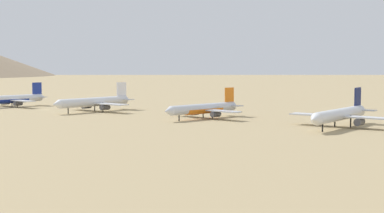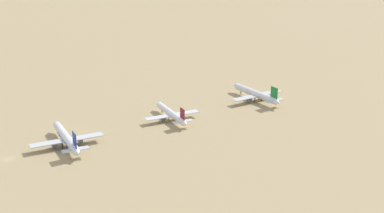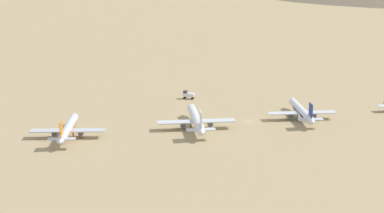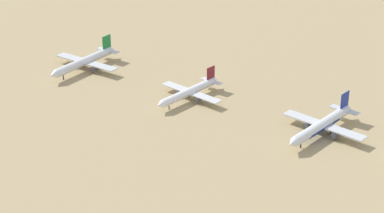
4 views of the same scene
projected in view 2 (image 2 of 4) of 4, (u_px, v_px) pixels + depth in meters
ground_plane at (7, 159)px, 201.94m from camera, size 1800.00×1800.00×0.00m
parked_jet_0 at (256, 94)px, 266.94m from camera, size 36.13×29.43×10.42m
parked_jet_1 at (171, 114)px, 240.67m from camera, size 31.64×25.64×9.14m
parked_jet_2 at (66, 138)px, 212.38m from camera, size 36.04×29.19×10.42m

